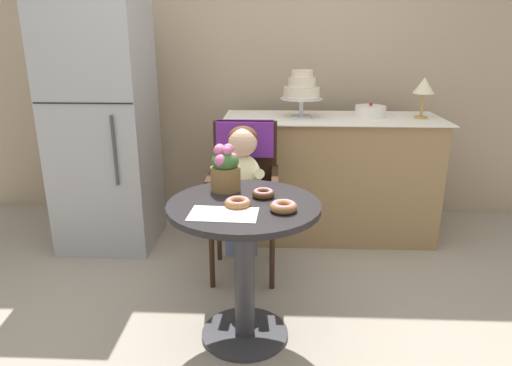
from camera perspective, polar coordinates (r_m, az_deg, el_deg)
name	(u,v)px	position (r m, az deg, el deg)	size (l,w,h in m)	color
ground_plane	(245,335)	(2.48, -1.37, -18.25)	(8.00, 8.00, 0.00)	gray
back_wall	(259,50)	(3.86, 0.38, 16.17)	(4.80, 0.10, 2.70)	tan
cafe_table	(244,244)	(2.22, -1.47, -7.61)	(0.72, 0.72, 0.72)	black
wicker_chair	(245,174)	(2.87, -1.43, 1.18)	(0.42, 0.45, 0.95)	#332114
seated_child	(243,175)	(2.71, -1.66, 1.01)	(0.27, 0.32, 0.73)	beige
paper_napkin	(223,214)	(2.01, -4.05, -3.87)	(0.30, 0.18, 0.00)	white
donut_front	(238,202)	(2.09, -2.28, -2.40)	(0.12, 0.12, 0.04)	#936033
donut_mid	(263,193)	(2.21, 0.91, -1.26)	(0.11, 0.11, 0.04)	#4C2D19
donut_side	(284,206)	(2.04, 3.43, -2.89)	(0.12, 0.12, 0.04)	#936033
flower_vase	(225,168)	(2.29, -3.84, 1.84)	(0.15, 0.15, 0.23)	brown
display_counter	(330,177)	(3.48, 9.10, 0.75)	(1.56, 0.62, 0.90)	#93754C
tiered_cake_stand	(302,89)	(3.33, 5.68, 11.49)	(0.30, 0.30, 0.33)	silver
round_layer_cake	(370,111)	(3.44, 13.97, 8.60)	(0.22, 0.22, 0.11)	white
table_lamp	(424,87)	(3.47, 20.07, 11.06)	(0.15, 0.15, 0.28)	#B28C47
refrigerator	(104,128)	(3.38, -18.35, 6.49)	(0.64, 0.63, 1.70)	#9EA0A5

